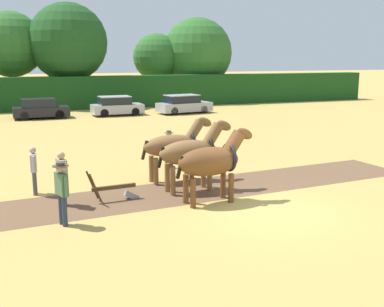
% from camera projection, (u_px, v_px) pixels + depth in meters
% --- Properties ---
extents(ground_plane, '(240.00, 240.00, 0.00)m').
position_uv_depth(ground_plane, '(265.00, 211.00, 14.48)').
color(ground_plane, tan).
extents(plowed_furrow_strip, '(25.55, 5.01, 0.01)m').
position_uv_depth(plowed_furrow_strip, '(79.00, 205.00, 15.08)').
color(plowed_furrow_strip, brown).
rests_on(plowed_furrow_strip, ground).
extents(hedgerow, '(56.05, 1.57, 2.86)m').
position_uv_depth(hedgerow, '(94.00, 92.00, 42.55)').
color(hedgerow, '#194719').
rests_on(hedgerow, ground).
extents(tree_center_left, '(5.81, 5.81, 8.52)m').
position_uv_depth(tree_center_left, '(10.00, 44.00, 42.68)').
color(tree_center_left, '#423323').
rests_on(tree_center_left, ground).
extents(tree_center, '(7.02, 7.02, 9.32)m').
position_uv_depth(tree_center, '(68.00, 42.00, 43.14)').
color(tree_center, '#423323').
rests_on(tree_center, ground).
extents(tree_center_right, '(4.66, 4.66, 6.82)m').
position_uv_depth(tree_center_right, '(157.00, 57.00, 47.91)').
color(tree_center_right, '#4C3823').
rests_on(tree_center_right, ground).
extents(tree_right, '(7.03, 7.03, 8.43)m').
position_uv_depth(tree_right, '(197.00, 53.00, 48.83)').
color(tree_right, '#4C3823').
rests_on(tree_right, ground).
extents(draft_horse_lead_left, '(2.77, 1.14, 2.41)m').
position_uv_depth(draft_horse_lead_left, '(212.00, 161.00, 15.13)').
color(draft_horse_lead_left, brown).
rests_on(draft_horse_lead_left, ground).
extents(draft_horse_lead_right, '(2.87, 1.06, 2.48)m').
position_uv_depth(draft_horse_lead_right, '(192.00, 152.00, 16.46)').
color(draft_horse_lead_right, brown).
rests_on(draft_horse_lead_right, ground).
extents(draft_horse_trail_left, '(2.92, 1.03, 2.42)m').
position_uv_depth(draft_horse_trail_left, '(175.00, 145.00, 17.79)').
color(draft_horse_trail_left, brown).
rests_on(draft_horse_trail_left, ground).
extents(plow, '(1.69, 0.49, 1.13)m').
position_uv_depth(plow, '(118.00, 191.00, 15.55)').
color(plow, '#4C331E').
rests_on(plow, ground).
extents(farmer_at_plow, '(0.32, 0.67, 1.72)m').
position_uv_depth(farmer_at_plow, '(62.00, 174.00, 14.87)').
color(farmer_at_plow, '#4C4C4C').
rests_on(farmer_at_plow, ground).
extents(farmer_beside_team, '(0.55, 0.41, 1.59)m').
position_uv_depth(farmer_beside_team, '(169.00, 147.00, 19.94)').
color(farmer_beside_team, '#28334C').
rests_on(farmer_beside_team, ground).
extents(farmer_onlooker_left, '(0.45, 0.66, 1.78)m').
position_uv_depth(farmer_onlooker_left, '(62.00, 188.00, 13.10)').
color(farmer_onlooker_left, '#28334C').
rests_on(farmer_onlooker_left, ground).
extents(farmer_onlooker_right, '(0.22, 0.66, 1.63)m').
position_uv_depth(farmer_onlooker_right, '(34.00, 167.00, 16.07)').
color(farmer_onlooker_right, '#4C4C4C').
rests_on(farmer_onlooker_right, ground).
extents(parked_car_left, '(4.05, 1.82, 1.49)m').
position_uv_depth(parked_car_left, '(40.00, 109.00, 35.83)').
color(parked_car_left, black).
rests_on(parked_car_left, ground).
extents(parked_car_center_left, '(4.01, 1.99, 1.51)m').
position_uv_depth(parked_car_center_left, '(116.00, 106.00, 37.78)').
color(parked_car_center_left, '#A8A8B2').
rests_on(parked_car_center_left, ground).
extents(parked_car_center, '(4.62, 2.51, 1.51)m').
position_uv_depth(parked_car_center, '(184.00, 104.00, 39.11)').
color(parked_car_center, '#A8A8B2').
rests_on(parked_car_center, ground).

